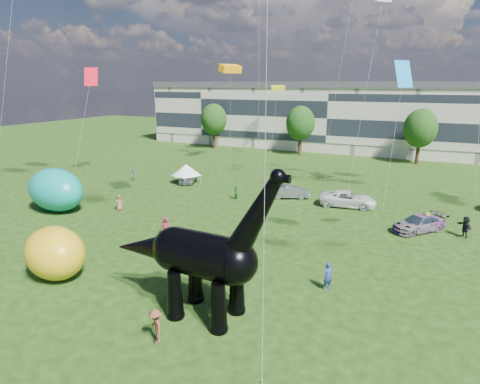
% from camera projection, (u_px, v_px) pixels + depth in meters
% --- Properties ---
extents(ground, '(220.00, 220.00, 0.00)m').
position_uv_depth(ground, '(219.00, 314.00, 23.02)').
color(ground, '#16330C').
rests_on(ground, ground).
extents(terrace_row, '(78.00, 11.00, 12.00)m').
position_uv_depth(terrace_row, '(334.00, 119.00, 78.70)').
color(terrace_row, beige).
rests_on(terrace_row, ground).
extents(tree_far_left, '(5.20, 5.20, 9.44)m').
position_uv_depth(tree_far_left, '(214.00, 117.00, 80.00)').
color(tree_far_left, '#382314').
rests_on(tree_far_left, ground).
extents(tree_mid_left, '(5.20, 5.20, 9.44)m').
position_uv_depth(tree_mid_left, '(300.00, 120.00, 72.47)').
color(tree_mid_left, '#382314').
rests_on(tree_mid_left, ground).
extents(tree_mid_right, '(5.20, 5.20, 9.44)m').
position_uv_depth(tree_mid_right, '(421.00, 125.00, 64.11)').
color(tree_mid_right, '#382314').
rests_on(tree_mid_right, ground).
extents(dinosaur_sculpture, '(11.33, 3.18, 9.28)m').
position_uv_depth(dinosaur_sculpture, '(198.00, 256.00, 22.25)').
color(dinosaur_sculpture, black).
rests_on(dinosaur_sculpture, ground).
extents(car_silver, '(3.63, 5.16, 1.63)m').
position_uv_depth(car_silver, '(188.00, 176.00, 53.39)').
color(car_silver, '#B0AFB4').
rests_on(car_silver, ground).
extents(car_grey, '(4.74, 3.39, 1.49)m').
position_uv_depth(car_grey, '(289.00, 192.00, 46.00)').
color(car_grey, slate).
rests_on(car_grey, ground).
extents(car_white, '(6.18, 3.41, 1.64)m').
position_uv_depth(car_white, '(348.00, 199.00, 42.86)').
color(car_white, white).
rests_on(car_white, ground).
extents(car_dark, '(4.98, 5.27, 1.50)m').
position_uv_depth(car_dark, '(419.00, 223.00, 35.64)').
color(car_dark, '#595960').
rests_on(car_dark, ground).
extents(gazebo_left, '(4.66, 4.66, 2.53)m').
position_uv_depth(gazebo_left, '(186.00, 170.00, 52.70)').
color(gazebo_left, white).
rests_on(gazebo_left, ground).
extents(inflatable_teal, '(7.76, 5.61, 4.43)m').
position_uv_depth(inflatable_teal, '(56.00, 190.00, 41.18)').
color(inflatable_teal, '#0D9E94').
rests_on(inflatable_teal, ground).
extents(inflatable_yellow, '(5.33, 4.51, 3.59)m').
position_uv_depth(inflatable_yellow, '(55.00, 253.00, 26.88)').
color(inflatable_yellow, yellow).
rests_on(inflatable_yellow, ground).
extents(visitors, '(45.60, 41.29, 1.89)m').
position_uv_depth(visitors, '(300.00, 222.00, 35.65)').
color(visitors, olive).
rests_on(visitors, ground).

